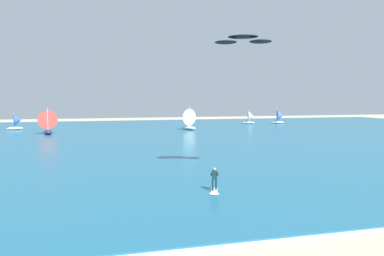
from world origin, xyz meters
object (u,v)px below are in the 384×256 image
at_px(kite, 243,40).
at_px(sailboat_far_left, 187,119).
at_px(sailboat_far_right, 280,117).
at_px(sailboat_anchored_offshore, 47,122).
at_px(kitesurfer, 214,183).
at_px(sailboat_trailing, 17,122).
at_px(sailboat_center_horizon, 250,117).

relative_size(kite, sailboat_far_left, 1.05).
xyz_separation_m(sailboat_far_right, sailboat_far_left, (-26.73, -10.77, 0.49)).
relative_size(kite, sailboat_anchored_offshore, 1.05).
bearing_deg(kitesurfer, kite, 51.87).
relative_size(kitesurfer, kite, 0.40).
xyz_separation_m(sailboat_anchored_offshore, sailboat_trailing, (-7.30, 10.44, -0.54)).
relative_size(sailboat_far_right, sailboat_far_left, 0.78).
xyz_separation_m(sailboat_anchored_offshore, sailboat_far_left, (26.77, 2.22, 0.00)).
xyz_separation_m(kite, sailboat_far_right, (31.90, 53.65, -9.81)).
bearing_deg(sailboat_far_left, kitesurfer, -100.99).
relative_size(sailboat_far_left, sailboat_trailing, 1.32).
bearing_deg(sailboat_far_right, sailboat_center_horizon, 171.74).
relative_size(sailboat_center_horizon, sailboat_trailing, 0.99).
bearing_deg(kite, sailboat_anchored_offshore, 117.98).
xyz_separation_m(kite, sailboat_far_left, (5.17, 42.88, -9.32)).
distance_m(kitesurfer, sailboat_far_left, 49.15).
bearing_deg(kitesurfer, sailboat_center_horizon, 64.57).
bearing_deg(sailboat_center_horizon, sailboat_far_right, -8.26).
height_order(kite, sailboat_center_horizon, kite).
xyz_separation_m(sailboat_center_horizon, sailboat_far_right, (7.53, -1.09, 0.06)).
bearing_deg(sailboat_anchored_offshore, sailboat_trailing, 124.96).
xyz_separation_m(kitesurfer, kite, (4.20, 5.35, 10.94)).
bearing_deg(sailboat_center_horizon, kite, -114.00).
relative_size(sailboat_anchored_offshore, sailboat_far_right, 1.28).
distance_m(kitesurfer, sailboat_anchored_offshore, 49.21).
height_order(kite, sailboat_far_right, kite).
height_order(kitesurfer, kite, kite).
distance_m(kitesurfer, kite, 12.88).
height_order(kite, sailboat_far_left, kite).
relative_size(kite, sailboat_far_right, 1.34).
height_order(sailboat_center_horizon, sailboat_far_right, sailboat_far_right).
height_order(sailboat_center_horizon, sailboat_trailing, sailboat_trailing).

